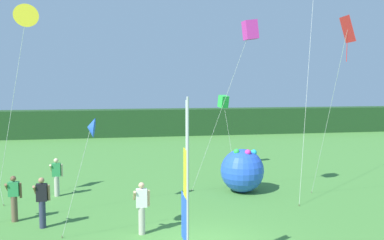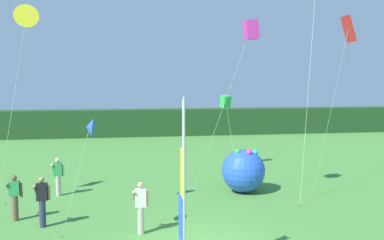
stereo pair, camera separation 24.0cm
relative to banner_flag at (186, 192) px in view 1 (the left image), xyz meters
The scene contains 12 objects.
distant_treeline 29.13m from the banner_flag, 88.47° to the left, with size 80.00×2.40×2.52m, color #1E421E.
banner_flag is the anchor object (origin of this frame).
person_near_banner 7.69m from the banner_flag, 135.51° to the left, with size 0.55×0.48×1.68m.
person_mid_field 6.30m from the banner_flag, 133.97° to the left, with size 0.55×0.48×1.77m.
person_far_left 9.66m from the banner_flag, 117.32° to the left, with size 0.55×0.48×1.70m.
person_far_right 3.62m from the banner_flag, 106.24° to the left, with size 0.55×0.48×1.75m.
inflatable_balloon 8.75m from the banner_flag, 63.28° to the left, with size 1.99×1.99×2.05m.
kite_red_diamond_1 9.18m from the banner_flag, 32.18° to the left, with size 0.36×3.19×7.46m.
kite_blue_delta_2 4.00m from the banner_flag, 131.63° to the left, with size 1.19×0.87×3.94m.
kite_yellow_delta_3 8.16m from the banner_flag, 135.36° to the left, with size 1.94×1.02×7.60m.
kite_magenta_box_5 8.95m from the banner_flag, 59.78° to the left, with size 2.46×2.11×7.60m.
kite_green_box_6 13.88m from the banner_flag, 71.52° to the left, with size 0.77×1.37×4.32m.
Camera 1 is at (-2.40, -11.60, 4.96)m, focal length 38.09 mm.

